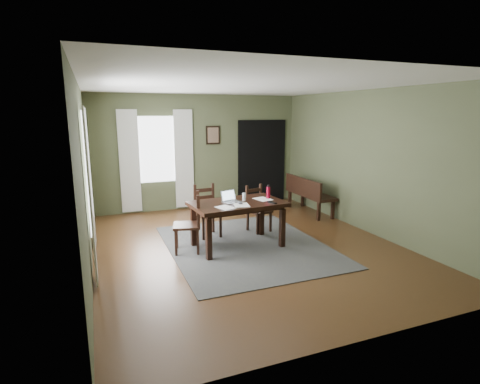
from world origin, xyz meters
name	(u,v)px	position (x,y,z in m)	size (l,w,h in m)	color
ground	(246,246)	(0.00, 0.00, -0.01)	(5.00, 6.00, 0.01)	#492C16
room_shell	(247,142)	(0.00, 0.00, 1.80)	(5.02, 6.02, 2.71)	#4E5537
rug	(246,245)	(0.00, 0.00, 0.01)	(2.60, 3.20, 0.01)	#3E3E3E
dining_table	(238,208)	(-0.15, 0.03, 0.69)	(1.63, 1.06, 0.78)	black
chair_end	(190,224)	(-0.97, 0.09, 0.49)	(0.52, 0.52, 0.99)	black
chair_back_left	(207,211)	(-0.47, 0.78, 0.47)	(0.46, 0.46, 0.96)	black
chair_back_right	(258,209)	(0.53, 0.71, 0.44)	(0.47, 0.47, 0.89)	black
bench	(308,192)	(2.15, 1.52, 0.50)	(0.47, 1.48, 0.83)	black
laptop	(230,199)	(-0.26, 0.10, 0.84)	(0.34, 0.30, 0.20)	#B7B7BC
computer_mouse	(240,203)	(-0.15, -0.10, 0.81)	(0.06, 0.10, 0.03)	#3F3F42
tv_remote	(272,202)	(0.37, -0.24, 0.80)	(0.05, 0.19, 0.02)	black
drinking_glass	(244,197)	(0.00, 0.10, 0.86)	(0.06, 0.06, 0.13)	silver
water_bottle	(268,192)	(0.46, 0.10, 0.90)	(0.07, 0.07, 0.24)	#B10D2C
paper_a	(225,207)	(-0.47, -0.25, 0.79)	(0.23, 0.30, 0.00)	white
paper_d	(263,199)	(0.34, 0.08, 0.79)	(0.24, 0.32, 0.00)	white
paper_e	(241,205)	(-0.17, -0.19, 0.79)	(0.24, 0.31, 0.00)	white
window_left	(87,169)	(-2.47, 0.20, 1.45)	(0.01, 1.30, 1.70)	white
window_back	(157,150)	(-1.00, 2.97, 1.45)	(1.00, 0.01, 1.50)	white
curtain_left_near	(90,197)	(-2.44, -0.62, 1.20)	(0.03, 0.48, 2.30)	silver
curtain_left_far	(90,177)	(-2.44, 1.02, 1.20)	(0.03, 0.48, 2.30)	silver
curtain_back_left	(130,162)	(-1.62, 2.94, 1.20)	(0.44, 0.03, 2.30)	silver
curtain_back_right	(184,159)	(-0.38, 2.94, 1.20)	(0.44, 0.03, 2.30)	silver
framed_picture	(213,135)	(0.35, 2.97, 1.75)	(0.34, 0.03, 0.44)	black
doorway_back	(262,162)	(1.65, 2.97, 1.05)	(1.30, 0.03, 2.10)	black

